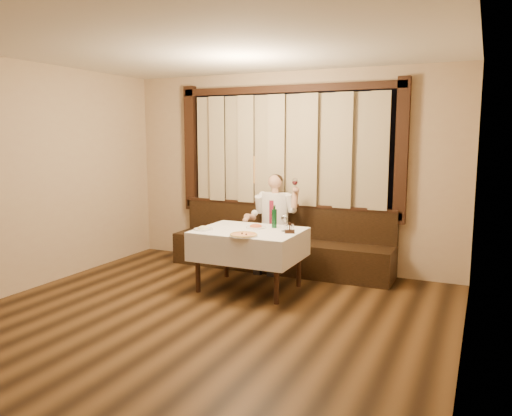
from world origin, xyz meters
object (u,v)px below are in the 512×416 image
at_px(dining_table, 249,238).
at_px(green_bottle, 274,218).
at_px(pasta_red, 256,225).
at_px(pasta_cream, 203,227).
at_px(banquette, 280,248).
at_px(cruet_caddy, 290,229).
at_px(seated_man, 273,215).
at_px(pizza, 244,235).

xyz_separation_m(dining_table, green_bottle, (0.23, 0.25, 0.23)).
bearing_deg(pasta_red, pasta_cream, -144.25).
bearing_deg(banquette, cruet_caddy, -62.44).
height_order(pasta_cream, seated_man, seated_man).
bearing_deg(seated_man, green_bottle, -66.22).
relative_size(banquette, seated_man, 2.35).
bearing_deg(pasta_cream, banquette, 67.74).
bearing_deg(pizza, pasta_cream, 166.70).
height_order(dining_table, seated_man, seated_man).
distance_m(banquette, seated_man, 0.50).
height_order(banquette, pasta_red, banquette).
relative_size(pasta_cream, cruet_caddy, 1.78).
distance_m(pizza, pasta_red, 0.54).
relative_size(pizza, pasta_red, 1.32).
bearing_deg(seated_man, banquette, 50.75).
bearing_deg(pasta_cream, cruet_caddy, 12.96).
bearing_deg(dining_table, green_bottle, 47.13).
bearing_deg(cruet_caddy, banquette, 96.53).
distance_m(banquette, pasta_red, 1.00).
xyz_separation_m(dining_table, seated_man, (-0.07, 0.94, 0.15)).
bearing_deg(green_bottle, seated_man, 113.78).
distance_m(pasta_cream, cruet_caddy, 1.07).
bearing_deg(banquette, seated_man, -129.25).
bearing_deg(pasta_red, seated_man, 96.74).
xyz_separation_m(dining_table, pasta_red, (0.02, 0.15, 0.14)).
height_order(banquette, pasta_cream, banquette).
height_order(pizza, pasta_cream, pasta_cream).
bearing_deg(pizza, banquette, 94.48).
bearing_deg(pasta_cream, green_bottle, 32.85).
bearing_deg(banquette, pasta_cream, -112.26).
height_order(green_bottle, cruet_caddy, green_bottle).
bearing_deg(green_bottle, cruet_caddy, -38.77).
bearing_deg(pizza, dining_table, 106.14).
bearing_deg(cruet_caddy, pizza, -158.31).
relative_size(pasta_red, seated_man, 0.19).
relative_size(dining_table, pasta_red, 5.01).
height_order(green_bottle, seated_man, seated_man).
relative_size(dining_table, cruet_caddy, 9.64).
bearing_deg(banquette, pasta_red, -88.66).
xyz_separation_m(banquette, cruet_caddy, (0.53, -1.02, 0.49)).
bearing_deg(pizza, pasta_red, 99.56).
xyz_separation_m(pizza, pasta_red, (-0.09, 0.53, 0.02)).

